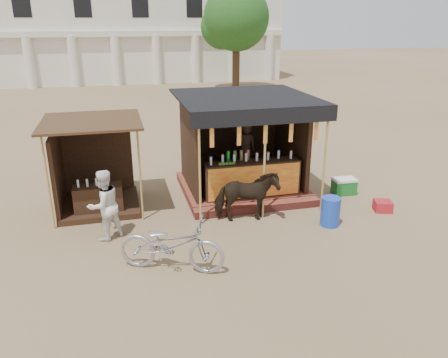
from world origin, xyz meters
TOP-DOWN VIEW (x-y plane):
  - ground at (0.00, 0.00)m, footprint 120.00×120.00m
  - main_stall at (1.01, 3.36)m, footprint 3.60×3.61m
  - secondary_stall at (-3.17, 3.24)m, footprint 2.40×2.40m
  - cow at (0.53, 1.45)m, footprint 1.58×0.83m
  - motorbike at (-1.56, -0.34)m, footprint 2.25×1.54m
  - bystander at (-2.82, 1.36)m, footprint 1.00×0.95m
  - blue_barrel at (2.43, 0.72)m, footprint 0.48×0.48m
  - red_crate at (4.15, 1.14)m, footprint 0.53×0.51m
  - cooler at (3.76, 2.48)m, footprint 0.66×0.47m
  - background_building at (-2.00, 29.94)m, footprint 26.00×7.45m
  - tree at (5.81, 22.14)m, footprint 4.50×4.40m

SIDE VIEW (x-z plane):
  - ground at x=0.00m, z-range 0.00..0.00m
  - red_crate at x=4.15m, z-range 0.00..0.28m
  - cooler at x=3.76m, z-range 0.00..0.46m
  - blue_barrel at x=2.43m, z-range 0.00..0.72m
  - motorbike at x=-1.56m, z-range 0.00..1.12m
  - cow at x=0.53m, z-range 0.00..1.29m
  - bystander at x=-2.82m, z-range 0.00..1.64m
  - secondary_stall at x=-3.17m, z-range -0.34..2.04m
  - main_stall at x=1.01m, z-range -0.36..2.42m
  - background_building at x=-2.00m, z-range -0.11..8.07m
  - tree at x=5.81m, z-range 1.13..8.13m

